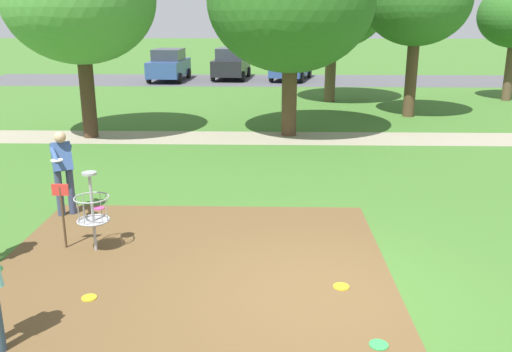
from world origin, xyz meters
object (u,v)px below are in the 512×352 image
object	(u,v)px
disc_golf_basket	(89,208)
tree_mid_center	(291,1)
frisbee_near_basket	(341,287)
frisbee_by_tee	(99,208)
frisbee_far_right	(89,298)
parked_car_leftmost	(169,65)
tree_near_right	(417,0)
player_waiting_left	(63,167)
parked_car_center_left	(231,63)
frisbee_far_left	(379,345)
parked_car_center_right	(291,64)

from	to	relation	value
disc_golf_basket	tree_mid_center	xyz separation A→B (m)	(3.63, 9.24, 3.48)
frisbee_near_basket	frisbee_by_tee	world-z (taller)	same
frisbee_far_right	parked_car_leftmost	distance (m)	25.96
frisbee_by_tee	tree_mid_center	size ratio (longest dim) A/B	0.03
frisbee_by_tee	tree_near_right	bearing A→B (deg)	50.26
frisbee_far_right	tree_mid_center	world-z (taller)	tree_mid_center
frisbee_near_basket	parked_car_leftmost	size ratio (longest dim) A/B	0.06
player_waiting_left	frisbee_far_right	xyz separation A→B (m)	(1.50, -3.31, -0.98)
tree_near_right	parked_car_leftmost	distance (m)	16.39
frisbee_by_tee	parked_car_center_left	distance (m)	23.07
frisbee_far_left	parked_car_center_left	xyz separation A→B (m)	(-3.72, 27.75, 0.91)
frisbee_near_basket	frisbee_by_tee	size ratio (longest dim) A/B	1.10
tree_near_right	parked_car_center_left	xyz separation A→B (m)	(-7.75, 12.31, -3.39)
frisbee_by_tee	tree_near_right	size ratio (longest dim) A/B	0.04
tree_near_right	parked_car_center_left	size ratio (longest dim) A/B	1.39
parked_car_center_right	frisbee_near_basket	bearing A→B (deg)	-90.36
disc_golf_basket	frisbee_far_left	world-z (taller)	disc_golf_basket
frisbee_far_left	parked_car_leftmost	size ratio (longest dim) A/B	0.05
disc_golf_basket	player_waiting_left	distance (m)	1.98
frisbee_far_left	parked_car_center_left	distance (m)	28.01
frisbee_by_tee	frisbee_far_right	bearing A→B (deg)	-75.20
frisbee_far_right	frisbee_far_left	bearing A→B (deg)	-15.04
frisbee_far_right	parked_car_center_left	distance (m)	26.72
tree_mid_center	parked_car_leftmost	distance (m)	16.57
frisbee_by_tee	tree_near_right	distance (m)	14.58
disc_golf_basket	frisbee_far_right	xyz separation A→B (m)	(0.46, -1.64, -0.74)
parked_car_center_left	tree_near_right	bearing A→B (deg)	-57.79
player_waiting_left	frisbee_near_basket	xyz separation A→B (m)	(5.12, -2.89, -0.98)
frisbee_by_tee	tree_mid_center	xyz separation A→B (m)	(4.14, 7.20, 4.23)
frisbee_far_left	frisbee_far_right	world-z (taller)	same
frisbee_near_basket	tree_near_right	bearing A→B (deg)	72.84
frisbee_by_tee	parked_car_center_left	size ratio (longest dim) A/B	0.05
parked_car_leftmost	parked_car_center_right	bearing A→B (deg)	4.87
frisbee_near_basket	disc_golf_basket	bearing A→B (deg)	163.38
frisbee_far_right	parked_car_center_left	xyz separation A→B (m)	(0.18, 26.70, 0.91)
parked_car_center_left	frisbee_by_tee	bearing A→B (deg)	-92.87
frisbee_near_basket	parked_car_center_left	world-z (taller)	parked_car_center_left
frisbee_near_basket	frisbee_far_right	size ratio (longest dim) A/B	1.12
tree_mid_center	parked_car_center_right	distance (m)	15.81
tree_mid_center	parked_car_center_right	xyz separation A→B (m)	(0.62, 15.44, -3.32)
disc_golf_basket	tree_near_right	size ratio (longest dim) A/B	0.23
parked_car_center_left	frisbee_near_basket	bearing A→B (deg)	-82.54
player_waiting_left	parked_car_leftmost	size ratio (longest dim) A/B	0.40
frisbee_far_right	frisbee_near_basket	bearing A→B (deg)	6.69
parked_car_center_right	frisbee_far_right	bearing A→B (deg)	-98.18
player_waiting_left	frisbee_far_right	size ratio (longest dim) A/B	8.05
disc_golf_basket	parked_car_center_right	distance (m)	25.05
parked_car_center_left	frisbee_far_right	bearing A→B (deg)	-90.39
player_waiting_left	tree_mid_center	xyz separation A→B (m)	(4.67, 7.57, 3.25)
parked_car_leftmost	frisbee_far_left	bearing A→B (deg)	-74.70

